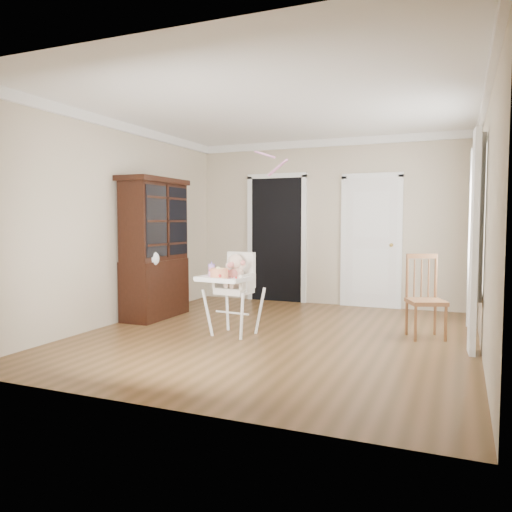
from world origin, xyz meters
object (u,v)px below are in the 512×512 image
at_px(dining_chair, 425,299).
at_px(china_cabinet, 155,248).
at_px(sippy_cup, 212,270).
at_px(cake, 219,274).
at_px(high_chair, 234,283).

bearing_deg(dining_chair, china_cabinet, 160.34).
bearing_deg(sippy_cup, china_cabinet, 151.43).
relative_size(cake, china_cabinet, 0.14).
distance_m(sippy_cup, dining_chair, 2.55).
distance_m(cake, china_cabinet, 1.68).
height_order(high_chair, dining_chair, high_chair).
bearing_deg(high_chair, china_cabinet, 165.64).
distance_m(high_chair, china_cabinet, 1.65).
height_order(high_chair, china_cabinet, china_cabinet).
xyz_separation_m(high_chair, cake, (-0.06, -0.26, 0.14)).
bearing_deg(cake, high_chair, 76.82).
height_order(cake, china_cabinet, china_cabinet).
bearing_deg(sippy_cup, cake, -41.04).
relative_size(high_chair, cake, 3.79).
bearing_deg(dining_chair, high_chair, 176.82).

